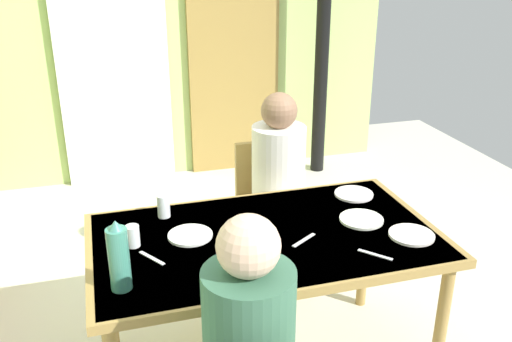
{
  "coord_description": "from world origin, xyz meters",
  "views": [
    {
      "loc": [
        -0.41,
        -2.33,
        1.97
      ],
      "look_at": [
        0.24,
        -0.09,
        1.01
      ],
      "focal_mm": 39.3,
      "sensor_mm": 36.0,
      "label": 1
    }
  ],
  "objects_px": {
    "dining_table": "(265,249)",
    "water_bottle_green_near": "(119,257)",
    "chair_far_diner": "(271,205)",
    "person_near_diner": "(248,335)",
    "person_far_diner": "(279,170)"
  },
  "relations": [
    {
      "from": "dining_table",
      "to": "chair_far_diner",
      "type": "relative_size",
      "value": 1.77
    },
    {
      "from": "dining_table",
      "to": "water_bottle_green_near",
      "type": "xyz_separation_m",
      "value": [
        -0.64,
        -0.24,
        0.21
      ]
    },
    {
      "from": "chair_far_diner",
      "to": "water_bottle_green_near",
      "type": "bearing_deg",
      "value": 48.19
    },
    {
      "from": "dining_table",
      "to": "person_near_diner",
      "type": "bearing_deg",
      "value": -111.86
    },
    {
      "from": "person_near_diner",
      "to": "dining_table",
      "type": "bearing_deg",
      "value": 68.14
    },
    {
      "from": "water_bottle_green_near",
      "to": "dining_table",
      "type": "bearing_deg",
      "value": 20.32
    },
    {
      "from": "chair_far_diner",
      "to": "dining_table",
      "type": "bearing_deg",
      "value": 70.38
    },
    {
      "from": "chair_far_diner",
      "to": "person_far_diner",
      "type": "height_order",
      "value": "person_far_diner"
    },
    {
      "from": "dining_table",
      "to": "water_bottle_green_near",
      "type": "distance_m",
      "value": 0.71
    },
    {
      "from": "person_near_diner",
      "to": "water_bottle_green_near",
      "type": "relative_size",
      "value": 2.7
    },
    {
      "from": "chair_far_diner",
      "to": "person_near_diner",
      "type": "distance_m",
      "value": 1.58
    },
    {
      "from": "chair_far_diner",
      "to": "water_bottle_green_near",
      "type": "xyz_separation_m",
      "value": [
        -0.92,
        -1.03,
        0.39
      ]
    },
    {
      "from": "person_near_diner",
      "to": "water_bottle_green_near",
      "type": "distance_m",
      "value": 0.57
    },
    {
      "from": "chair_far_diner",
      "to": "person_far_diner",
      "type": "distance_m",
      "value": 0.31
    },
    {
      "from": "water_bottle_green_near",
      "to": "chair_far_diner",
      "type": "bearing_deg",
      "value": 48.19
    }
  ]
}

